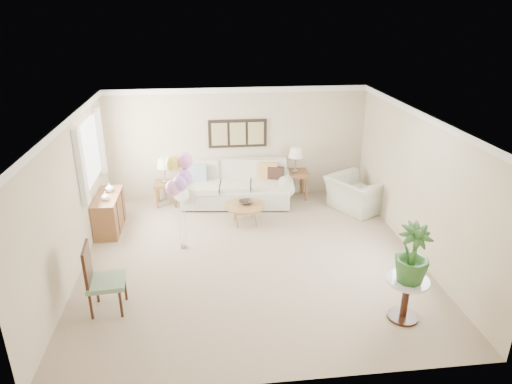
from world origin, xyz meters
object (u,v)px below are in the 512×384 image
(sofa, at_px, (236,187))
(accent_chair, at_px, (100,277))
(armchair, at_px, (356,194))
(coffee_table, at_px, (245,206))
(balloon_cluster, at_px, (179,175))

(sofa, bearing_deg, accent_chair, -120.91)
(armchair, relative_size, accent_chair, 1.06)
(sofa, height_order, coffee_table, sofa)
(sofa, bearing_deg, balloon_cluster, -119.29)
(sofa, bearing_deg, armchair, -14.48)
(sofa, distance_m, armchair, 2.74)
(armchair, xyz_separation_m, balloon_cluster, (-3.79, -1.35, 1.10))
(coffee_table, bearing_deg, balloon_cluster, -143.27)
(sofa, height_order, armchair, sofa)
(armchair, height_order, accent_chair, accent_chair)
(armchair, bearing_deg, balloon_cluster, 80.80)
(coffee_table, distance_m, balloon_cluster, 1.91)
(armchair, bearing_deg, sofa, 46.70)
(armchair, bearing_deg, accent_chair, 93.56)
(sofa, xyz_separation_m, balloon_cluster, (-1.14, -2.04, 1.09))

